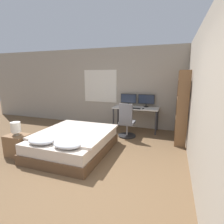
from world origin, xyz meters
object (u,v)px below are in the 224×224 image
object	(u,v)px
desk	(136,110)
keyboard	(134,108)
monitor_right	(146,100)
office_chair	(127,124)
computer_mouse	(143,109)
bookshelf	(182,103)
monitor_left	(128,99)
bed	(74,142)
nightstand	(18,145)
bedside_lamp	(16,127)

from	to	relation	value
desk	keyboard	xyz separation A→B (m)	(-0.00, -0.20, 0.11)
monitor_right	keyboard	world-z (taller)	monitor_right
office_chair	desk	bearing A→B (deg)	81.23
keyboard	computer_mouse	world-z (taller)	computer_mouse
bookshelf	computer_mouse	bearing A→B (deg)	155.88
monitor_right	monitor_left	bearing A→B (deg)	180.00
bed	nightstand	size ratio (longest dim) A/B	3.96
monitor_left	nightstand	bearing A→B (deg)	-121.79
desk	bookshelf	world-z (taller)	bookshelf
monitor_left	monitor_right	size ratio (longest dim) A/B	1.00
bed	monitor_right	distance (m)	2.79
computer_mouse	office_chair	distance (m)	0.75
bed	computer_mouse	xyz separation A→B (m)	(1.30, 1.93, 0.53)
desk	office_chair	bearing A→B (deg)	-98.77
bedside_lamp	desk	distance (m)	3.43
desk	keyboard	distance (m)	0.23
nightstand	monitor_right	xyz separation A→B (m)	(2.40, 2.91, 0.76)
nightstand	office_chair	xyz separation A→B (m)	(1.99, 1.99, 0.14)
bookshelf	bedside_lamp	bearing A→B (deg)	-149.65
computer_mouse	keyboard	bearing A→B (deg)	180.00
keyboard	bookshelf	size ratio (longest dim) A/B	0.19
computer_mouse	office_chair	bearing A→B (deg)	-126.45
nightstand	keyboard	bearing A→B (deg)	49.98
bedside_lamp	monitor_right	distance (m)	3.79
monitor_left	computer_mouse	distance (m)	0.73
monitor_left	keyboard	xyz separation A→B (m)	(0.30, -0.41, -0.23)
nightstand	desk	bearing A→B (deg)	52.16
bedside_lamp	monitor_left	xyz separation A→B (m)	(1.81, 2.91, 0.34)
keyboard	desk	bearing A→B (deg)	90.00
keyboard	bookshelf	xyz separation A→B (m)	(1.35, -0.48, 0.31)
bed	keyboard	xyz separation A→B (m)	(1.03, 1.93, 0.52)
monitor_left	bedside_lamp	bearing A→B (deg)	-121.79
desk	office_chair	xyz separation A→B (m)	(-0.11, -0.72, -0.28)
bed	office_chair	bearing A→B (deg)	57.03
bedside_lamp	keyboard	bearing A→B (deg)	49.98
computer_mouse	office_chair	world-z (taller)	office_chair
bed	bedside_lamp	world-z (taller)	bedside_lamp
office_chair	keyboard	bearing A→B (deg)	77.88
desk	monitor_right	xyz separation A→B (m)	(0.30, 0.21, 0.33)
desk	bookshelf	xyz separation A→B (m)	(1.35, -0.69, 0.42)
bedside_lamp	keyboard	size ratio (longest dim) A/B	0.82
desk	bookshelf	distance (m)	1.57
monitor_right	office_chair	bearing A→B (deg)	-113.88
nightstand	desk	size ratio (longest dim) A/B	0.34
desk	monitor_left	distance (m)	0.49
bed	monitor_left	bearing A→B (deg)	72.69
bookshelf	desk	bearing A→B (deg)	153.06
monitor_left	desk	bearing A→B (deg)	-34.61
computer_mouse	bookshelf	bearing A→B (deg)	-24.12
bed	keyboard	distance (m)	2.25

